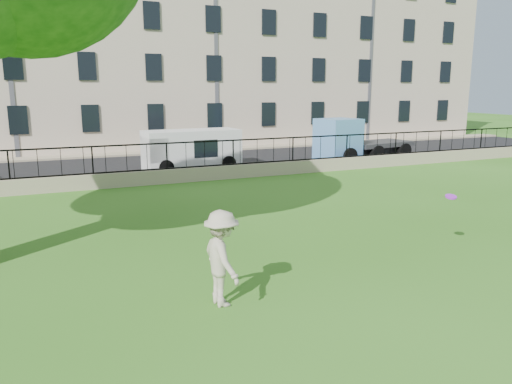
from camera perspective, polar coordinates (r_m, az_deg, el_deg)
name	(u,v)px	position (r m, az deg, el deg)	size (l,w,h in m)	color
ground	(308,281)	(10.70, 5.92, -10.11)	(120.00, 120.00, 0.00)	#2F6818
retaining_wall	(168,176)	(21.50, -10.07, 1.80)	(50.00, 0.40, 0.60)	tan
iron_railing	(167,156)	(21.37, -10.16, 4.05)	(50.00, 0.05, 1.13)	black
street	(145,167)	(26.08, -12.54, 2.79)	(60.00, 9.00, 0.01)	black
sidewalk	(128,154)	(31.14, -14.46, 4.24)	(60.00, 1.40, 0.12)	tan
building_row	(108,43)	(36.61, -16.58, 15.98)	(56.40, 10.40, 13.80)	beige
man	(222,258)	(9.29, -3.91, -7.57)	(1.17, 0.67, 1.81)	beige
frisbee	(451,197)	(12.81, 21.39, -0.50)	(0.27, 0.27, 0.03)	#A726D7
white_van	(192,150)	(24.84, -7.34, 4.80)	(4.65, 1.81, 1.95)	white
blue_truck	(363,139)	(28.52, 12.11, 5.94)	(5.62, 2.00, 2.36)	#63A2E9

